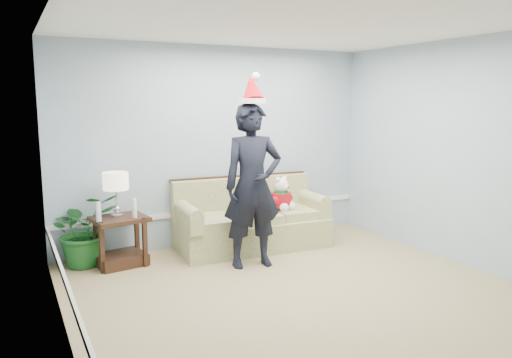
{
  "coord_description": "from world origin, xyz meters",
  "views": [
    {
      "loc": [
        -2.61,
        -3.83,
        1.97
      ],
      "look_at": [
        0.1,
        1.55,
        1.02
      ],
      "focal_mm": 35.0,
      "sensor_mm": 36.0,
      "label": 1
    }
  ],
  "objects": [
    {
      "name": "table_lamp",
      "position": [
        -1.48,
        2.11,
        1.01
      ],
      "size": [
        0.3,
        0.3,
        0.54
      ],
      "color": "silver",
      "rests_on": "side_table"
    },
    {
      "name": "houseplant",
      "position": [
        -1.84,
        2.28,
        0.44
      ],
      "size": [
        0.96,
        0.89,
        0.87
      ],
      "primitive_type": "imported",
      "rotation": [
        0.0,
        0.0,
        0.31
      ],
      "color": "#1B5A22",
      "rests_on": "room_shell"
    },
    {
      "name": "room_shell",
      "position": [
        0.0,
        0.0,
        1.35
      ],
      "size": [
        4.54,
        5.04,
        2.74
      ],
      "color": "tan",
      "rests_on": "ground"
    },
    {
      "name": "side_table",
      "position": [
        -1.45,
        2.09,
        0.23
      ],
      "size": [
        0.69,
        0.6,
        0.6
      ],
      "rotation": [
        0.0,
        0.0,
        0.16
      ],
      "color": "#391E14",
      "rests_on": "room_shell"
    },
    {
      "name": "candle_pair",
      "position": [
        -1.5,
        1.97,
        0.7
      ],
      "size": [
        0.47,
        0.06,
        0.23
      ],
      "color": "silver",
      "rests_on": "side_table"
    },
    {
      "name": "wainscot_trim",
      "position": [
        -1.18,
        1.18,
        0.45
      ],
      "size": [
        4.49,
        4.99,
        0.06
      ],
      "color": "white",
      "rests_on": "room_shell"
    },
    {
      "name": "man",
      "position": [
        -0.03,
        1.36,
        0.97
      ],
      "size": [
        0.77,
        0.56,
        1.95
      ],
      "primitive_type": "imported",
      "rotation": [
        0.0,
        0.0,
        -0.13
      ],
      "color": "black",
      "rests_on": "room_shell"
    },
    {
      "name": "sofa",
      "position": [
        0.29,
        2.08,
        0.33
      ],
      "size": [
        2.05,
        0.96,
        0.94
      ],
      "rotation": [
        0.0,
        0.0,
        -0.05
      ],
      "color": "#5A6731",
      "rests_on": "room_shell"
    },
    {
      "name": "santa_hat",
      "position": [
        -0.03,
        1.38,
        2.09
      ],
      "size": [
        0.31,
        0.35,
        0.36
      ],
      "rotation": [
        0.0,
        0.0,
        -0.02
      ],
      "color": "white",
      "rests_on": "man"
    },
    {
      "name": "teddy_bear",
      "position": [
        0.71,
        1.97,
        0.66
      ],
      "size": [
        0.36,
        0.36,
        0.46
      ],
      "rotation": [
        0.0,
        0.0,
        0.34
      ],
      "color": "white",
      "rests_on": "sofa"
    }
  ]
}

